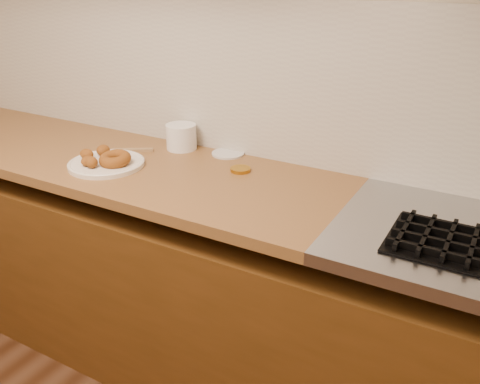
# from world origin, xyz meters

# --- Properties ---
(wall_back) EXTENTS (4.00, 0.02, 2.70)m
(wall_back) POSITION_xyz_m (0.00, 2.00, 1.35)
(wall_back) COLOR tan
(wall_back) RESTS_ON ground
(base_cabinet) EXTENTS (3.60, 0.60, 0.77)m
(base_cabinet) POSITION_xyz_m (0.00, 1.69, 0.39)
(base_cabinet) COLOR #573111
(base_cabinet) RESTS_ON floor
(butcher_block) EXTENTS (2.30, 0.62, 0.04)m
(butcher_block) POSITION_xyz_m (-0.65, 1.69, 0.88)
(butcher_block) COLOR brown
(butcher_block) RESTS_ON base_cabinet
(backsplash) EXTENTS (3.60, 0.02, 0.60)m
(backsplash) POSITION_xyz_m (0.00, 1.99, 1.20)
(backsplash) COLOR beige
(backsplash) RESTS_ON wall_back
(donut_plate) EXTENTS (0.29, 0.29, 0.02)m
(donut_plate) POSITION_xyz_m (-0.41, 1.60, 0.91)
(donut_plate) COLOR white
(donut_plate) RESTS_ON butcher_block
(ring_donut) EXTENTS (0.12, 0.13, 0.05)m
(ring_donut) POSITION_xyz_m (-0.37, 1.60, 0.94)
(ring_donut) COLOR brown
(ring_donut) RESTS_ON donut_plate
(fried_dough_chunks) EXTENTS (0.15, 0.19, 0.04)m
(fried_dough_chunks) POSITION_xyz_m (-0.46, 1.58, 0.94)
(fried_dough_chunks) COLOR brown
(fried_dough_chunks) RESTS_ON donut_plate
(plastic_tub) EXTENTS (0.14, 0.14, 0.10)m
(plastic_tub) POSITION_xyz_m (-0.28, 1.91, 0.95)
(plastic_tub) COLOR white
(plastic_tub) RESTS_ON butcher_block
(tub_lid) EXTENTS (0.16, 0.16, 0.01)m
(tub_lid) POSITION_xyz_m (-0.07, 1.94, 0.90)
(tub_lid) COLOR silver
(tub_lid) RESTS_ON butcher_block
(brass_jar_lid) EXTENTS (0.10, 0.10, 0.01)m
(brass_jar_lid) POSITION_xyz_m (0.06, 1.81, 0.91)
(brass_jar_lid) COLOR #B5811F
(brass_jar_lid) RESTS_ON butcher_block
(wooden_utensil) EXTENTS (0.15, 0.11, 0.01)m
(wooden_utensil) POSITION_xyz_m (-0.43, 1.78, 0.91)
(wooden_utensil) COLOR olive
(wooden_utensil) RESTS_ON butcher_block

